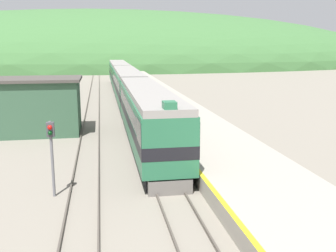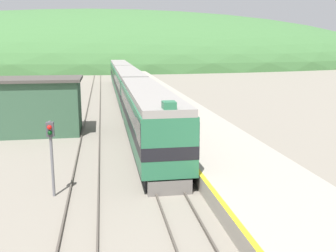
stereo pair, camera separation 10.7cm
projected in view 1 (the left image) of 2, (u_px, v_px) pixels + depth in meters
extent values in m
cube|color=#4C443D|center=(115.00, 87.00, 69.26)|extent=(0.08, 180.00, 0.16)
cube|color=#4C443D|center=(124.00, 87.00, 69.50)|extent=(0.08, 180.00, 0.16)
cube|color=#4C443D|center=(91.00, 87.00, 68.55)|extent=(0.08, 180.00, 0.16)
cube|color=#4C443D|center=(99.00, 87.00, 68.79)|extent=(0.08, 180.00, 0.16)
cube|color=#9E9689|center=(162.00, 99.00, 50.76)|extent=(5.92, 140.00, 0.88)
cube|color=yellow|center=(140.00, 97.00, 50.20)|extent=(0.24, 140.00, 0.01)
ellipsoid|color=#3D6B38|center=(109.00, 65.00, 143.79)|extent=(218.07, 98.13, 38.79)
cube|color=#385B42|center=(39.00, 107.00, 33.06)|extent=(6.68, 4.68, 4.47)
cube|color=#47423D|center=(37.00, 79.00, 32.58)|extent=(7.18, 5.18, 0.24)
cube|color=black|center=(148.00, 141.00, 28.91)|extent=(2.36, 18.21, 0.85)
cube|color=#286B47|center=(147.00, 115.00, 28.50)|extent=(2.88, 19.37, 3.10)
cube|color=black|center=(148.00, 118.00, 28.55)|extent=(2.91, 19.39, 0.68)
cube|color=black|center=(147.00, 106.00, 28.36)|extent=(2.91, 18.21, 0.93)
cube|color=gray|center=(147.00, 91.00, 28.15)|extent=(2.71, 19.37, 0.40)
cube|color=black|center=(167.00, 131.00, 20.11)|extent=(2.92, 2.20, 1.24)
cube|color=#286B47|center=(169.00, 105.00, 19.16)|extent=(0.64, 0.80, 0.36)
cube|color=slate|center=(170.00, 187.00, 19.76)|extent=(2.25, 0.40, 0.77)
cube|color=black|center=(128.00, 101.00, 49.10)|extent=(2.36, 19.45, 0.85)
cube|color=#286B47|center=(128.00, 86.00, 48.70)|extent=(2.88, 20.69, 3.10)
cube|color=black|center=(128.00, 88.00, 48.75)|extent=(2.91, 20.71, 0.68)
cube|color=black|center=(127.00, 80.00, 48.56)|extent=(2.91, 19.45, 0.93)
cube|color=gray|center=(127.00, 71.00, 48.34)|extent=(2.71, 20.69, 0.40)
cube|color=black|center=(119.00, 84.00, 69.93)|extent=(2.36, 19.45, 0.85)
cube|color=#286B47|center=(119.00, 73.00, 69.53)|extent=(2.88, 20.69, 3.10)
cube|color=black|center=(119.00, 75.00, 69.58)|extent=(2.91, 20.71, 0.68)
cube|color=black|center=(119.00, 69.00, 69.39)|extent=(2.91, 19.45, 0.93)
cube|color=gray|center=(119.00, 63.00, 69.17)|extent=(2.71, 20.69, 0.40)
cylinder|color=slate|center=(52.00, 159.00, 19.22)|extent=(0.14, 0.14, 3.82)
cube|color=#424247|center=(50.00, 129.00, 18.91)|extent=(0.36, 0.28, 0.71)
sphere|color=red|center=(50.00, 127.00, 18.71)|extent=(0.22, 0.22, 0.22)
sphere|color=black|center=(50.00, 133.00, 18.77)|extent=(0.22, 0.22, 0.22)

